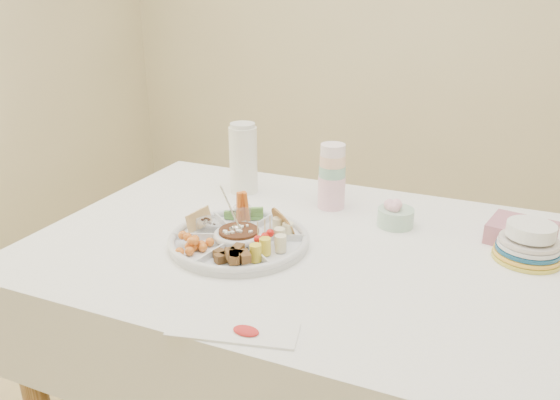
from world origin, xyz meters
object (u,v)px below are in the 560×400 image
at_px(dining_table, 308,356).
at_px(thermos, 243,157).
at_px(plate_stack, 529,240).
at_px(party_tray, 239,237).

height_order(dining_table, thermos, thermos).
relative_size(dining_table, plate_stack, 8.83).
distance_m(dining_table, plate_stack, 0.71).
distance_m(dining_table, party_tray, 0.45).
xyz_separation_m(dining_table, party_tray, (-0.18, -0.08, 0.40)).
relative_size(thermos, plate_stack, 1.43).
xyz_separation_m(dining_table, plate_stack, (0.55, 0.13, 0.43)).
bearing_deg(thermos, plate_stack, -10.27).
relative_size(party_tray, thermos, 1.55).
xyz_separation_m(party_tray, plate_stack, (0.73, 0.22, 0.03)).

